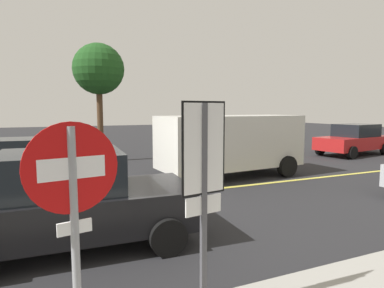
{
  "coord_description": "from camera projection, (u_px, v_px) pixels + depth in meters",
  "views": [
    {
      "loc": [
        -1.28,
        -8.63,
        2.44
      ],
      "look_at": [
        2.18,
        -0.57,
        1.49
      ],
      "focal_mm": 30.34,
      "sensor_mm": 36.0,
      "label": 1
    }
  ],
  "objects": [
    {
      "name": "speed_limit_sign",
      "position": [
        204.0,
        173.0,
        3.44
      ],
      "size": [
        0.54,
        0.1,
        2.52
      ],
      "color": "#4C4C51",
      "rests_on": "ground_plane"
    },
    {
      "name": "tree_left_verge",
      "position": [
        99.0,
        70.0,
        14.68
      ],
      "size": [
        2.3,
        2.3,
        5.39
      ],
      "color": "#513823",
      "rests_on": "ground_plane"
    },
    {
      "name": "car_red_crossing",
      "position": [
        354.0,
        139.0,
        17.28
      ],
      "size": [
        4.61,
        2.56,
        1.64
      ],
      "color": "red",
      "rests_on": "ground_plane"
    },
    {
      "name": "ground_plane",
      "position": [
        109.0,
        201.0,
        8.65
      ],
      "size": [
        80.0,
        80.0,
        0.0
      ],
      "primitive_type": "plane",
      "color": "#262628"
    },
    {
      "name": "white_van",
      "position": [
        231.0,
        142.0,
        11.62
      ],
      "size": [
        5.36,
        2.65,
        2.2
      ],
      "color": "silver",
      "rests_on": "ground_plane"
    },
    {
      "name": "car_black_mid_road",
      "position": [
        72.0,
        200.0,
        5.66
      ],
      "size": [
        4.22,
        2.19,
        1.71
      ],
      "color": "black",
      "rests_on": "ground_plane"
    },
    {
      "name": "stop_sign",
      "position": [
        74.0,
        211.0,
        2.68
      ],
      "size": [
        0.75,
        0.15,
        2.34
      ],
      "color": "gray",
      "rests_on": "ground_plane"
    },
    {
      "name": "car_white_near_curb",
      "position": [
        21.0,
        163.0,
        9.95
      ],
      "size": [
        4.49,
        2.26,
        1.54
      ],
      "color": "white",
      "rests_on": "ground_plane"
    },
    {
      "name": "lane_marking_centre",
      "position": [
        209.0,
        190.0,
        9.82
      ],
      "size": [
        28.0,
        0.16,
        0.01
      ],
      "primitive_type": "cube",
      "color": "#E0D14C"
    }
  ]
}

